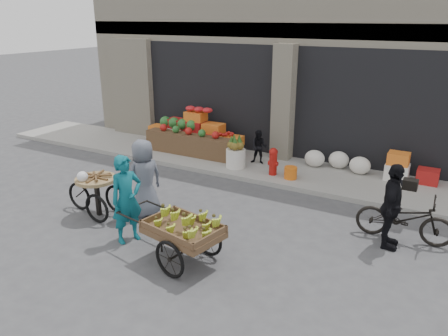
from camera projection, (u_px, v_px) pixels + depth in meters
The scene contains 15 objects.
ground at pixel (184, 232), 8.48m from camera, with size 80.00×80.00×0.00m, color #424244.
sidewalk at pixel (269, 168), 11.84m from camera, with size 18.00×2.20×0.12m, color gray.
building at pixel (321, 36), 13.99m from camera, with size 14.00×6.45×7.00m.
fruit_display at pixel (197, 133), 13.01m from camera, with size 3.10×1.12×1.24m.
pineapple_bin at pixel (236, 158), 11.67m from camera, with size 0.52×0.52×0.50m, color silver.
fire_hydrant at pixel (273, 160), 11.08m from camera, with size 0.22×0.22×0.71m.
orange_bucket at pixel (291, 173), 10.88m from camera, with size 0.32×0.32×0.30m, color orange.
right_bay_goods at pixel (374, 165), 11.02m from camera, with size 3.35×0.60×0.70m.
seated_person at pixel (259, 147), 11.91m from camera, with size 0.45×0.35×0.93m, color black.
banana_cart at pixel (181, 227), 7.25m from camera, with size 2.28×1.26×0.90m.
vendor_woman at pixel (127, 199), 7.91m from camera, with size 0.61×0.40×1.66m, color #0D5D6A.
tricycle_cart at pixel (97, 190), 9.04m from camera, with size 1.43×0.85×0.95m.
vendor_grey at pixel (144, 178), 8.95m from camera, with size 0.80×0.52×1.64m, color slate.
bicycle at pixel (404, 218), 8.04m from camera, with size 0.60×1.72×0.90m, color black.
cyclist at pixel (392, 207), 7.69m from camera, with size 0.93×0.39×1.58m, color black.
Camera 1 is at (4.38, -6.25, 3.98)m, focal length 35.00 mm.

